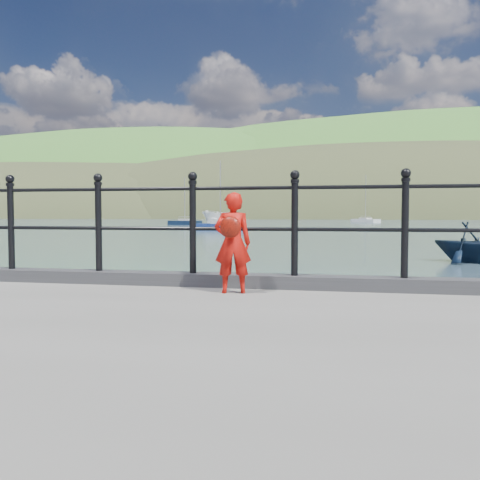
% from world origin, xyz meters
% --- Properties ---
extents(ground, '(600.00, 600.00, 0.00)m').
position_xyz_m(ground, '(0.00, 0.00, 0.00)').
color(ground, '#2D4251').
rests_on(ground, ground).
extents(kerb, '(60.00, 0.30, 0.15)m').
position_xyz_m(kerb, '(0.00, -0.15, 1.07)').
color(kerb, '#28282B').
rests_on(kerb, quay).
extents(railing, '(18.11, 0.11, 1.20)m').
position_xyz_m(railing, '(0.00, -0.15, 1.82)').
color(railing, black).
rests_on(railing, kerb).
extents(far_shore, '(830.00, 200.00, 156.00)m').
position_xyz_m(far_shore, '(38.34, 239.41, -22.57)').
color(far_shore, '#333A21').
rests_on(far_shore, ground).
extents(child, '(0.44, 0.36, 1.08)m').
position_xyz_m(child, '(-0.02, -0.61, 1.55)').
color(child, red).
rests_on(child, quay).
extents(launch_white, '(3.88, 6.30, 2.28)m').
position_xyz_m(launch_white, '(-15.23, 60.90, 1.14)').
color(launch_white, white).
rests_on(launch_white, ground).
extents(launch_navy, '(3.87, 3.85, 1.54)m').
position_xyz_m(launch_navy, '(5.93, 14.48, 0.77)').
color(launch_navy, black).
rests_on(launch_navy, ground).
extents(sailboat_port, '(5.58, 2.20, 7.98)m').
position_xyz_m(sailboat_port, '(-12.13, 49.97, 0.34)').
color(sailboat_port, navy).
rests_on(sailboat_port, ground).
extents(sailboat_deep, '(5.82, 6.51, 9.89)m').
position_xyz_m(sailboat_deep, '(6.29, 100.55, 0.34)').
color(sailboat_deep, silver).
rests_on(sailboat_deep, ground).
extents(sailboat_left, '(5.70, 2.85, 7.85)m').
position_xyz_m(sailboat_left, '(-23.35, 72.56, 0.34)').
color(sailboat_left, black).
rests_on(sailboat_left, ground).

